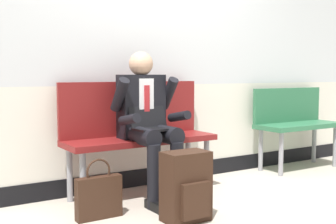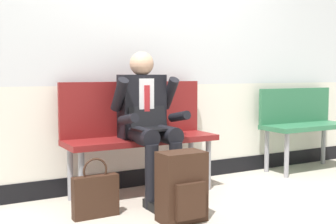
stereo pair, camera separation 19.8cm
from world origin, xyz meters
name	(u,v)px [view 1 (the left image)]	position (x,y,z in m)	size (l,w,h in m)	color
ground_plane	(190,198)	(0.00, 0.00, 0.00)	(18.00, 18.00, 0.00)	#B2A899
station_wall	(151,40)	(0.00, 0.67, 1.40)	(5.76, 0.14, 2.83)	silver
bench_with_person	(137,128)	(-0.30, 0.40, 0.59)	(1.37, 0.42, 1.00)	maroon
bench_empty	(295,120)	(1.74, 0.39, 0.55)	(1.05, 0.42, 0.91)	#2D6B47
person_seated	(149,120)	(-0.30, 0.19, 0.68)	(0.57, 0.70, 1.27)	black
backpack	(186,187)	(-0.36, -0.46, 0.25)	(0.34, 0.25, 0.51)	#331E14
handbag	(99,196)	(-0.88, -0.06, 0.17)	(0.35, 0.08, 0.45)	#331E14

